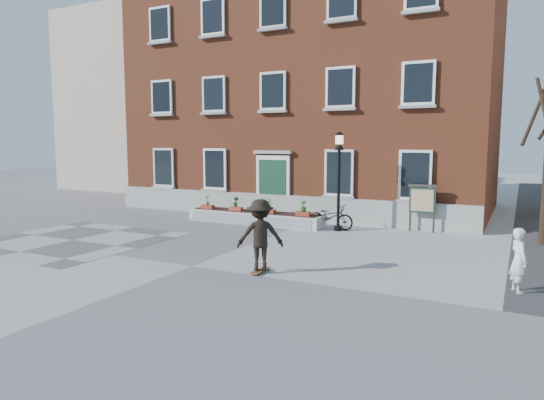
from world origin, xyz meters
The scene contains 10 objects.
ground centered at (0.00, 0.00, 0.00)m, with size 100.00×100.00×0.00m, color #9A9A9D.
checker_patch centered at (-6.00, 1.00, 0.01)m, with size 6.00×6.00×0.01m, color #535355.
distant_building centered at (-18.00, 20.00, 6.50)m, with size 10.00×12.00×13.00m, color #BCAD97.
bicycle centered at (1.40, 7.43, 0.51)m, with size 0.67×1.93×1.02m, color black.
bystander centered at (8.25, 1.59, 0.77)m, with size 0.56×0.37×1.53m, color silver.
brick_building centered at (-2.00, 13.98, 6.30)m, with size 18.40×10.85×12.60m.
planter_assembly centered at (-1.99, 7.18, 0.31)m, with size 6.20×1.12×1.15m.
lamp_post centered at (1.80, 7.20, 2.54)m, with size 0.40×0.40×3.93m.
notice_board centered at (4.80, 8.48, 1.26)m, with size 1.10×0.16×1.87m.
skateboarder centered at (2.06, 0.30, 1.04)m, with size 1.43×1.27×2.00m.
Camera 1 is at (8.22, -10.88, 3.51)m, focal length 32.00 mm.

